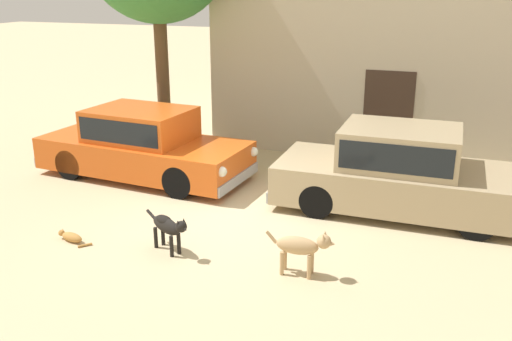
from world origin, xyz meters
TOP-DOWN VIEW (x-y plane):
  - ground_plane at (0.00, 0.00)m, footprint 80.00×80.00m
  - parked_sedan_nearest at (-2.50, 1.55)m, footprint 4.68×2.11m
  - parked_sedan_second at (2.79, 1.47)m, footprint 4.53×1.84m
  - stray_dog_spotted at (-0.32, -1.42)m, footprint 0.96×0.53m
  - stray_dog_tan at (1.79, -1.42)m, footprint 1.00×0.25m
  - stray_cat at (-1.97, -1.63)m, footprint 0.67×0.29m

SIDE VIEW (x-z plane):
  - ground_plane at x=0.00m, z-range 0.00..0.00m
  - stray_cat at x=-1.97m, z-range 0.00..0.15m
  - stray_dog_spotted at x=-0.32m, z-range 0.10..0.75m
  - stray_dog_tan at x=1.79m, z-range 0.10..0.79m
  - parked_sedan_nearest at x=-2.50m, z-range -0.01..1.45m
  - parked_sedan_second at x=2.79m, z-range -0.02..1.52m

